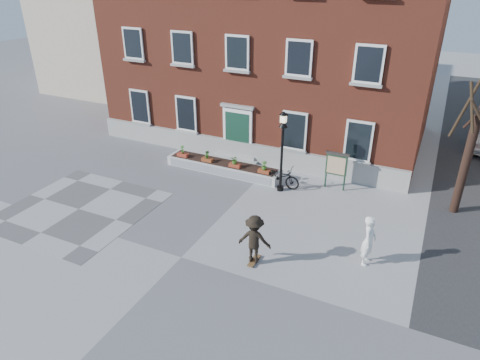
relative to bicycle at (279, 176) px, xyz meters
The scene contains 11 objects.
ground 7.02m from the bicycle, 100.12° to the right, with size 100.00×100.00×0.00m, color gray.
checker_patch 9.34m from the bicycle, 140.84° to the right, with size 6.00×6.00×0.01m, color #545456.
distant_building 24.02m from the bicycle, 145.71° to the left, with size 10.00×12.00×13.00m, color #C1B49B.
bicycle is the anchor object (origin of this frame).
bystander 6.56m from the bicycle, 40.49° to the right, with size 0.70×0.46×1.92m, color white.
brick_building 9.69m from the bicycle, 114.50° to the left, with size 18.40×10.85×12.60m.
planter_assembly 3.24m from the bicycle, behind, with size 6.20×1.12×1.15m.
bare_tree 8.17m from the bicycle, ahead, with size 1.83×1.83×6.16m.
lamp_post 2.04m from the bicycle, 61.15° to the right, with size 0.40×0.40×3.93m.
notice_board 2.75m from the bicycle, 20.42° to the left, with size 1.10×0.16×1.87m.
skateboarder 6.13m from the bicycle, 77.62° to the right, with size 1.28×0.85×1.93m.
Camera 1 is at (7.50, -10.64, 9.69)m, focal length 32.00 mm.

